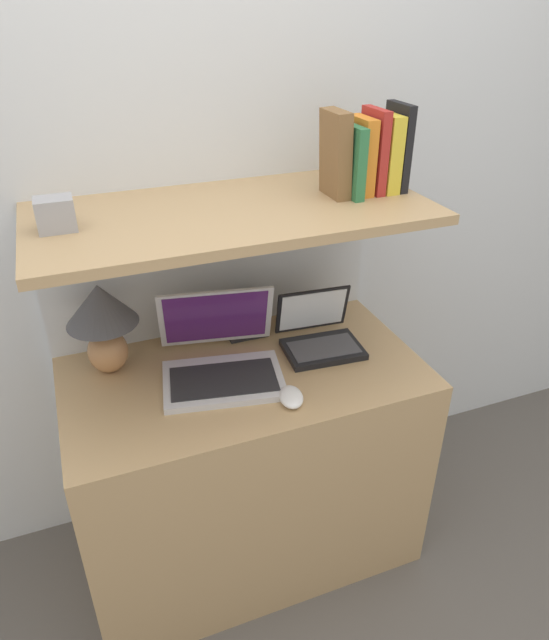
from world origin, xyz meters
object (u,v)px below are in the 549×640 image
object	(u,v)px
table_lamp	(102,317)
book_green	(348,160)
computer_mouse	(291,397)
router_box	(247,315)
laptop_large	(221,358)
book_brown	(335,154)
book_yellow	(386,153)
book_black	(397,147)
book_red	(374,151)
shelf_gadget	(55,214)
book_orange	(361,156)
laptop_small	(319,336)

from	to	relation	value
table_lamp	book_green	world-z (taller)	book_green
computer_mouse	router_box	xyz separation A→B (m)	(-0.00, 0.39, 0.06)
laptop_large	computer_mouse	distance (m)	0.26
book_brown	book_yellow	bearing A→B (deg)	0.00
book_black	book_red	bearing A→B (deg)	-180.00
book_black	shelf_gadget	world-z (taller)	book_black
table_lamp	router_box	xyz separation A→B (m)	(0.46, 0.04, -0.11)
router_box	book_red	xyz separation A→B (m)	(0.35, -0.13, 0.54)
laptop_large	book_yellow	size ratio (longest dim) A/B	1.89
book_orange	book_brown	bearing A→B (deg)	180.00
laptop_small	shelf_gadget	distance (m)	0.88
book_brown	laptop_small	bearing A→B (deg)	-151.30
book_yellow	book_green	world-z (taller)	book_yellow
shelf_gadget	book_black	bearing A→B (deg)	0.00
book_red	shelf_gadget	size ratio (longest dim) A/B	2.56
book_yellow	shelf_gadget	bearing A→B (deg)	180.00
computer_mouse	book_brown	distance (m)	0.69
laptop_small	shelf_gadget	world-z (taller)	shelf_gadget
router_box	book_yellow	bearing A→B (deg)	-18.67
book_yellow	shelf_gadget	distance (m)	0.92
router_box	book_green	bearing A→B (deg)	-25.96
computer_mouse	book_black	size ratio (longest dim) A/B	0.47
book_brown	book_green	bearing A→B (deg)	0.00
book_orange	book_green	bearing A→B (deg)	180.00
laptop_small	book_black	size ratio (longest dim) A/B	1.08
book_orange	book_green	xyz separation A→B (m)	(-0.04, 0.00, -0.01)
book_yellow	book_brown	xyz separation A→B (m)	(-0.16, 0.00, 0.01)
book_orange	table_lamp	bearing A→B (deg)	172.97
book_red	table_lamp	bearing A→B (deg)	173.32
laptop_small	book_orange	bearing A→B (deg)	8.86
laptop_small	book_yellow	xyz separation A→B (m)	(0.19, 0.02, 0.57)
book_orange	shelf_gadget	xyz separation A→B (m)	(-0.84, 0.00, -0.07)
computer_mouse	book_green	xyz separation A→B (m)	(0.27, 0.25, 0.58)
laptop_large	book_green	bearing A→B (deg)	6.07
book_red	book_green	xyz separation A→B (m)	(-0.08, 0.00, -0.02)
computer_mouse	book_yellow	size ratio (longest dim) A/B	0.52
computer_mouse	shelf_gadget	size ratio (longest dim) A/B	1.25
computer_mouse	book_green	size ratio (longest dim) A/B	0.58
table_lamp	laptop_large	world-z (taller)	table_lamp
laptop_large	book_yellow	distance (m)	0.77
table_lamp	book_green	bearing A→B (deg)	-7.41
table_lamp	computer_mouse	world-z (taller)	table_lamp
computer_mouse	book_yellow	world-z (taller)	book_yellow
laptop_small	computer_mouse	size ratio (longest dim) A/B	2.30
book_orange	laptop_small	bearing A→B (deg)	-171.14
computer_mouse	book_yellow	xyz separation A→B (m)	(0.39, 0.25, 0.59)
router_box	book_black	size ratio (longest dim) A/B	0.64
book_black	book_yellow	distance (m)	0.04
laptop_small	book_green	bearing A→B (deg)	13.46
book_yellow	book_orange	size ratio (longest dim) A/B	1.02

